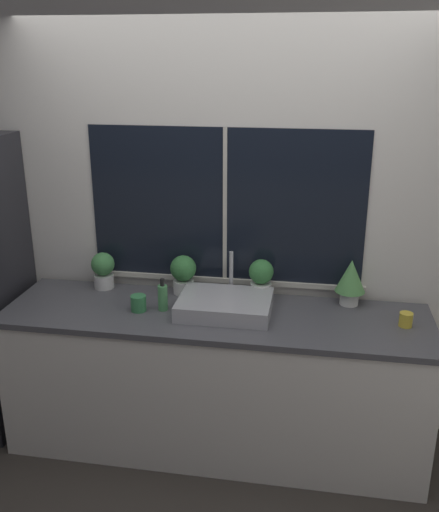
{
  "coord_description": "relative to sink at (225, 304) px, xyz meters",
  "views": [
    {
      "loc": [
        0.53,
        -2.61,
        2.28
      ],
      "look_at": [
        0.03,
        0.33,
        1.23
      ],
      "focal_mm": 40.0,
      "sensor_mm": 36.0,
      "label": 1
    }
  ],
  "objects": [
    {
      "name": "mug_yellow",
      "position": [
        1.0,
        -0.02,
        -0.01
      ],
      "size": [
        0.07,
        0.07,
        0.08
      ],
      "color": "gold",
      "rests_on": "counter"
    },
    {
      "name": "potted_plant_center_right",
      "position": [
        0.18,
        0.23,
        0.09
      ],
      "size": [
        0.15,
        0.15,
        0.25
      ],
      "color": "white",
      "rests_on": "counter"
    },
    {
      "name": "potted_plant_center_left",
      "position": [
        -0.3,
        0.23,
        0.09
      ],
      "size": [
        0.16,
        0.16,
        0.24
      ],
      "color": "white",
      "rests_on": "counter"
    },
    {
      "name": "ground_plane",
      "position": [
        -0.06,
        -0.36,
        -0.93
      ],
      "size": [
        14.0,
        14.0,
        0.0
      ],
      "primitive_type": "plane",
      "color": "#38332D"
    },
    {
      "name": "wall_back",
      "position": [
        -0.06,
        0.37,
        0.42
      ],
      "size": [
        8.0,
        0.09,
        2.7
      ],
      "color": "silver",
      "rests_on": "ground_plane"
    },
    {
      "name": "sink",
      "position": [
        0.0,
        0.0,
        0.0
      ],
      "size": [
        0.53,
        0.45,
        0.29
      ],
      "color": "#ADADB2",
      "rests_on": "counter"
    },
    {
      "name": "potted_plant_far_left",
      "position": [
        -0.82,
        0.23,
        0.08
      ],
      "size": [
        0.15,
        0.15,
        0.23
      ],
      "color": "white",
      "rests_on": "counter"
    },
    {
      "name": "counter",
      "position": [
        -0.06,
        -0.03,
        -0.49
      ],
      "size": [
        2.46,
        0.68,
        0.88
      ],
      "color": "white",
      "rests_on": "ground_plane"
    },
    {
      "name": "potted_plant_far_right",
      "position": [
        0.71,
        0.23,
        0.12
      ],
      "size": [
        0.18,
        0.18,
        0.28
      ],
      "color": "white",
      "rests_on": "counter"
    },
    {
      "name": "soap_bottle",
      "position": [
        -0.36,
        -0.03,
        0.04
      ],
      "size": [
        0.06,
        0.06,
        0.19
      ],
      "color": "#519E5B",
      "rests_on": "counter"
    },
    {
      "name": "mug_green",
      "position": [
        -0.5,
        -0.07,
        0.0
      ],
      "size": [
        0.09,
        0.09,
        0.09
      ],
      "color": "#38844C",
      "rests_on": "counter"
    }
  ]
}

